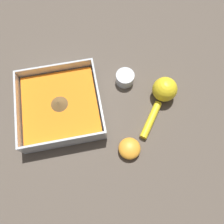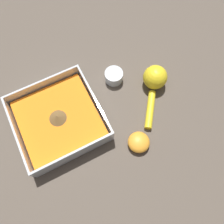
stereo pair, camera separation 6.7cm
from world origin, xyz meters
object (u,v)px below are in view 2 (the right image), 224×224
object	(u,v)px
spice_bowl	(114,76)
lemon_half	(139,142)
lemon_squeezer	(154,81)
square_dish	(59,120)

from	to	relation	value
spice_bowl	lemon_half	distance (m)	0.24
lemon_squeezer	lemon_half	distance (m)	0.21
square_dish	lemon_half	distance (m)	0.25
square_dish	lemon_half	xyz separation A→B (m)	(-0.17, -0.18, -0.00)
lemon_squeezer	square_dish	bearing A→B (deg)	122.87
square_dish	spice_bowl	bearing A→B (deg)	-74.35
spice_bowl	square_dish	bearing A→B (deg)	105.65
lemon_squeezer	lemon_half	xyz separation A→B (m)	(-0.15, 0.14, -0.02)
square_dish	lemon_squeezer	distance (m)	0.33
lemon_squeezer	spice_bowl	bearing A→B (deg)	87.76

